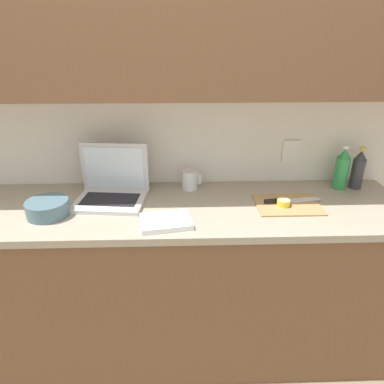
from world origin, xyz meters
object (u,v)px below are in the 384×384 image
at_px(bowl_white, 48,208).
at_px(bottle_oil_tall, 358,170).
at_px(laptop, 112,187).
at_px(bottle_green_soda, 342,169).
at_px(measuring_cup, 190,180).
at_px(cutting_board, 288,205).
at_px(lemon_half_cut, 283,203).
at_px(knife, 283,200).

bearing_deg(bowl_white, bottle_oil_tall, 9.58).
distance_m(laptop, bottle_green_soda, 1.21).
xyz_separation_m(laptop, bowl_white, (-0.27, -0.16, -0.03)).
relative_size(bottle_green_soda, measuring_cup, 2.29).
distance_m(bottle_green_soda, measuring_cup, 0.81).
distance_m(cutting_board, lemon_half_cut, 0.04).
bearing_deg(knife, bottle_green_soda, 17.90).
relative_size(cutting_board, lemon_half_cut, 4.96).
distance_m(knife, bottle_green_soda, 0.41).
height_order(cutting_board, bowl_white, bowl_white).
height_order(laptop, measuring_cup, laptop).
relative_size(cutting_board, bowl_white, 1.61).
bearing_deg(bottle_oil_tall, measuring_cup, 179.18).
relative_size(cutting_board, bottle_green_soda, 1.29).
relative_size(cutting_board, measuring_cup, 2.94).
bearing_deg(measuring_cup, bottle_oil_tall, -0.82).
bearing_deg(cutting_board, bottle_oil_tall, 25.32).
relative_size(knife, bowl_white, 1.53).
height_order(laptop, cutting_board, laptop).
bearing_deg(bowl_white, knife, 4.28).
distance_m(lemon_half_cut, measuring_cup, 0.50).
distance_m(knife, bottle_oil_tall, 0.49).
xyz_separation_m(laptop, bottle_green_soda, (1.20, 0.10, 0.05)).
distance_m(lemon_half_cut, bottle_oil_tall, 0.51).
distance_m(laptop, bottle_oil_tall, 1.29).
height_order(laptop, bowl_white, laptop).
bearing_deg(cutting_board, lemon_half_cut, -146.84).
distance_m(cutting_board, knife, 0.03).
bearing_deg(cutting_board, laptop, 173.23).
relative_size(knife, measuring_cup, 2.78).
bearing_deg(laptop, bottle_oil_tall, 10.41).
height_order(knife, bottle_oil_tall, bottle_oil_tall).
height_order(cutting_board, knife, knife).
distance_m(cutting_board, measuring_cup, 0.52).
xyz_separation_m(measuring_cup, bowl_white, (-0.66, -0.28, -0.02)).
distance_m(bottle_green_soda, bowl_white, 1.49).
xyz_separation_m(cutting_board, measuring_cup, (-0.47, 0.21, 0.05)).
bearing_deg(lemon_half_cut, bottle_green_soda, 31.11).
distance_m(cutting_board, bottle_oil_tall, 0.48).
relative_size(laptop, measuring_cup, 3.48).
bearing_deg(bowl_white, lemon_half_cut, 2.25).
distance_m(lemon_half_cut, bowl_white, 1.10).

